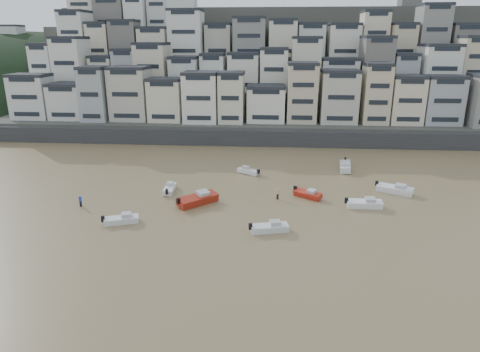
# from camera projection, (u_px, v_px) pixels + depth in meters

# --- Properties ---
(ground) EXTENTS (400.00, 400.00, 0.00)m
(ground) POSITION_uv_depth(u_px,v_px,m) (106.00, 334.00, 34.66)
(ground) COLOR #907A4D
(ground) RESTS_ON ground
(harbor_wall) EXTENTS (140.00, 3.00, 3.50)m
(harbor_wall) POSITION_uv_depth(u_px,v_px,m) (258.00, 138.00, 95.05)
(harbor_wall) COLOR #38383A
(harbor_wall) RESTS_ON ground
(hillside) EXTENTS (141.04, 66.00, 50.00)m
(hillside) POSITION_uv_depth(u_px,v_px,m) (279.00, 72.00, 129.03)
(hillside) COLOR #4C4C47
(hillside) RESTS_ON ground
(headland) EXTENTS (216.00, 135.00, 53.33)m
(headland) POSITION_uv_depth(u_px,v_px,m) (1.00, 98.00, 169.75)
(headland) COLOR black
(headland) RESTS_ON ground
(boat_h) EXTENTS (4.64, 3.64, 1.24)m
(boat_h) POSITION_uv_depth(u_px,v_px,m) (248.00, 170.00, 75.36)
(boat_h) COLOR silver
(boat_h) RESTS_ON ground
(boat_a) EXTENTS (5.34, 2.87, 1.39)m
(boat_a) POSITION_uv_depth(u_px,v_px,m) (270.00, 226.00, 52.71)
(boat_a) COLOR silver
(boat_a) RESTS_ON ground
(boat_f) EXTENTS (1.87, 4.95, 1.33)m
(boat_f) POSITION_uv_depth(u_px,v_px,m) (170.00, 188.00, 66.50)
(boat_f) COLOR white
(boat_f) RESTS_ON ground
(boat_c) EXTENTS (6.40, 6.29, 1.84)m
(boat_c) POSITION_uv_depth(u_px,v_px,m) (198.00, 198.00, 61.40)
(boat_c) COLOR maroon
(boat_c) RESTS_ON ground
(boat_i) EXTENTS (2.99, 6.67, 1.75)m
(boat_i) POSITION_uv_depth(u_px,v_px,m) (345.00, 165.00, 77.49)
(boat_i) COLOR silver
(boat_i) RESTS_ON ground
(boat_j) EXTENTS (5.03, 3.07, 1.30)m
(boat_j) POSITION_uv_depth(u_px,v_px,m) (121.00, 219.00, 55.13)
(boat_j) COLOR silver
(boat_j) RESTS_ON ground
(boat_e) EXTENTS (4.74, 4.01, 1.29)m
(boat_e) POSITION_uv_depth(u_px,v_px,m) (308.00, 193.00, 64.06)
(boat_e) COLOR #AF2415
(boat_e) RESTS_ON ground
(boat_g) EXTENTS (6.11, 4.53, 1.61)m
(boat_g) POSITION_uv_depth(u_px,v_px,m) (395.00, 188.00, 65.86)
(boat_g) COLOR silver
(boat_g) RESTS_ON ground
(boat_d) EXTENTS (5.41, 1.78, 1.47)m
(boat_d) POSITION_uv_depth(u_px,v_px,m) (365.00, 203.00, 60.23)
(boat_d) COLOR white
(boat_d) RESTS_ON ground
(person_blue) EXTENTS (0.44, 0.44, 1.74)m
(person_blue) POSITION_uv_depth(u_px,v_px,m) (80.00, 201.00, 60.60)
(person_blue) COLOR blue
(person_blue) RESTS_ON ground
(person_pink) EXTENTS (0.44, 0.44, 1.74)m
(person_pink) POSITION_uv_depth(u_px,v_px,m) (278.00, 194.00, 63.37)
(person_pink) COLOR #C68D8C
(person_pink) RESTS_ON ground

